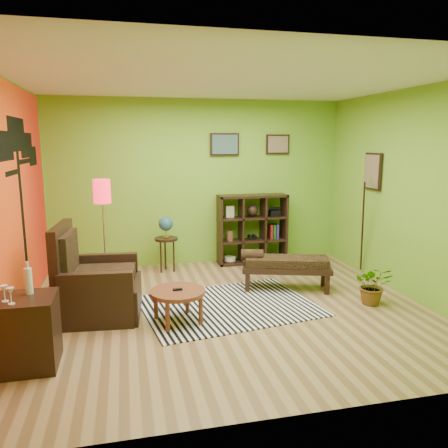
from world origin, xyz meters
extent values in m
plane|color=#A78253|center=(0.00, 0.00, 0.00)|extent=(5.00, 5.00, 0.00)
cube|color=#76B52D|center=(0.00, 2.25, 1.40)|extent=(5.00, 0.04, 2.80)
cube|color=#76B52D|center=(0.00, -2.25, 1.40)|extent=(5.00, 0.04, 2.80)
cube|color=#76B52D|center=(-2.50, 0.00, 1.40)|extent=(0.04, 4.50, 2.80)
cube|color=#76B52D|center=(2.50, 0.00, 1.40)|extent=(0.04, 4.50, 2.80)
cube|color=white|center=(0.00, 0.00, 2.80)|extent=(5.00, 4.50, 0.04)
cube|color=#DB400F|center=(-2.48, 0.00, 1.40)|extent=(0.01, 4.45, 2.75)
cube|color=black|center=(-2.46, 0.55, 1.05)|extent=(0.01, 0.14, 2.10)
cube|color=black|center=(-2.46, 0.05, 2.05)|extent=(0.01, 0.65, 0.32)
cube|color=black|center=(-2.46, 0.60, 2.18)|extent=(0.01, 0.85, 0.40)
cube|color=black|center=(-2.46, 1.10, 2.05)|extent=(0.01, 0.70, 0.32)
cube|color=black|center=(-2.46, 1.45, 1.90)|extent=(0.01, 0.50, 0.26)
cube|color=black|center=(0.45, 2.22, 2.05)|extent=(0.50, 0.03, 0.38)
cube|color=slate|center=(0.45, 2.19, 2.05)|extent=(0.44, 0.01, 0.32)
cube|color=black|center=(1.40, 2.22, 2.05)|extent=(0.42, 0.03, 0.34)
cube|color=#97815D|center=(1.40, 2.19, 2.05)|extent=(0.36, 0.01, 0.28)
cube|color=black|center=(2.47, 0.90, 1.65)|extent=(0.03, 0.44, 0.56)
cube|color=#97815D|center=(2.44, 0.90, 1.65)|extent=(0.01, 0.38, 0.50)
cylinder|color=black|center=(2.35, 0.90, 0.78)|extent=(0.23, 0.34, 1.46)
cone|color=silver|center=(2.35, 0.75, 1.52)|extent=(0.08, 0.09, 0.16)
cube|color=white|center=(0.02, 0.10, 0.01)|extent=(2.39, 1.91, 0.01)
cylinder|color=brown|center=(-0.68, -0.27, 0.37)|extent=(0.64, 0.64, 0.05)
cylinder|color=brown|center=(-0.54, -0.02, 0.17)|extent=(0.05, 0.05, 0.35)
cylinder|color=brown|center=(-0.93, -0.12, 0.17)|extent=(0.05, 0.05, 0.35)
cylinder|color=brown|center=(-0.44, -0.41, 0.17)|extent=(0.05, 0.05, 0.35)
cylinder|color=brown|center=(-0.83, -0.51, 0.17)|extent=(0.05, 0.05, 0.35)
cube|color=black|center=(-0.68, -0.27, 0.40)|extent=(0.11, 0.05, 0.02)
cube|color=black|center=(-1.56, 0.17, 0.21)|extent=(0.99, 0.97, 0.41)
cube|color=black|center=(-1.99, 0.20, 0.57)|extent=(0.18, 0.90, 1.14)
cube|color=black|center=(-1.60, -0.26, 0.33)|extent=(0.84, 0.18, 0.66)
cube|color=black|center=(-1.52, 0.59, 0.33)|extent=(0.84, 0.18, 0.66)
cube|color=#E8A558|center=(-1.53, 0.16, 0.49)|extent=(0.78, 0.77, 0.15)
cube|color=#E8A558|center=(-1.91, 0.20, 0.78)|extent=(0.15, 0.67, 0.52)
cube|color=black|center=(-2.20, -0.97, 0.34)|extent=(0.58, 0.53, 0.68)
cylinder|color=white|center=(-2.15, -0.87, 0.81)|extent=(0.07, 0.07, 0.25)
cylinder|color=white|center=(-2.15, -0.87, 0.96)|extent=(0.02, 0.02, 0.07)
cylinder|color=white|center=(-2.32, -1.05, 0.69)|extent=(0.06, 0.06, 0.01)
cylinder|color=white|center=(-2.32, -1.05, 0.74)|extent=(0.01, 0.01, 0.09)
cone|color=white|center=(-2.32, -1.05, 0.81)|extent=(0.07, 0.07, 0.06)
cylinder|color=white|center=(-2.25, -1.13, 0.69)|extent=(0.06, 0.06, 0.01)
cylinder|color=white|center=(-2.25, -1.13, 0.74)|extent=(0.01, 0.01, 0.09)
cone|color=white|center=(-2.25, -1.13, 0.81)|extent=(0.07, 0.07, 0.06)
cylinder|color=silver|center=(-1.54, 0.97, 0.01)|extent=(0.24, 0.24, 0.03)
cylinder|color=silver|center=(-1.54, 0.97, 0.74)|extent=(0.02, 0.02, 1.48)
cylinder|color=red|center=(-1.54, 0.97, 1.44)|extent=(0.23, 0.23, 0.32)
cylinder|color=black|center=(-0.61, 1.83, 0.54)|extent=(0.37, 0.37, 0.04)
cylinder|color=black|center=(-0.50, 1.78, 0.26)|extent=(0.03, 0.03, 0.52)
cylinder|color=black|center=(-0.62, 1.95, 0.26)|extent=(0.03, 0.03, 0.52)
cylinder|color=black|center=(-0.71, 1.76, 0.26)|extent=(0.03, 0.03, 0.52)
cylinder|color=gold|center=(-0.61, 1.83, 0.58)|extent=(0.09, 0.09, 0.02)
cylinder|color=gold|center=(-0.61, 1.83, 0.64)|extent=(0.01, 0.01, 0.09)
sphere|color=navy|center=(-0.61, 1.83, 0.80)|extent=(0.23, 0.23, 0.23)
cube|color=black|center=(0.32, 2.03, 0.60)|extent=(0.04, 0.35, 1.20)
cube|color=black|center=(1.48, 2.03, 0.60)|extent=(0.04, 0.35, 1.20)
cube|color=black|center=(0.90, 2.03, 0.02)|extent=(1.20, 0.35, 0.04)
cube|color=black|center=(0.90, 2.03, 1.18)|extent=(1.20, 0.35, 0.04)
cube|color=black|center=(0.70, 2.03, 0.60)|extent=(0.03, 0.33, 1.12)
cube|color=black|center=(1.10, 2.03, 0.60)|extent=(0.03, 0.33, 1.12)
cube|color=black|center=(0.90, 2.03, 0.40)|extent=(1.12, 0.33, 0.03)
cube|color=black|center=(0.90, 2.03, 0.80)|extent=(1.12, 0.33, 0.03)
cylinder|color=beige|center=(0.50, 2.03, 0.09)|extent=(0.20, 0.20, 0.07)
sphere|color=black|center=(0.90, 2.03, 0.93)|extent=(0.20, 0.20, 0.20)
cube|color=black|center=(1.30, 2.03, 0.87)|extent=(0.18, 0.15, 0.10)
cylinder|color=black|center=(0.86, 2.03, 0.47)|extent=(0.06, 0.12, 0.06)
cylinder|color=black|center=(0.94, 2.03, 0.47)|extent=(0.06, 0.12, 0.06)
ellipsoid|color=#384C26|center=(1.30, 2.03, 0.10)|extent=(0.18, 0.18, 0.09)
cylinder|color=brown|center=(0.50, 2.03, 0.50)|extent=(0.12, 0.12, 0.18)
cube|color=beige|center=(0.50, 2.03, 0.92)|extent=(0.14, 0.03, 0.20)
cube|color=maroon|center=(1.23, 2.03, 0.54)|extent=(0.04, 0.18, 0.26)
cube|color=#1E4C1E|center=(1.28, 2.03, 0.54)|extent=(0.04, 0.18, 0.26)
cube|color=navy|center=(1.34, 2.03, 0.54)|extent=(0.04, 0.18, 0.26)
cube|color=black|center=(0.98, 0.56, 0.31)|extent=(1.33, 0.79, 0.07)
cube|color=#E8A558|center=(0.98, 0.56, 0.41)|extent=(1.23, 0.72, 0.13)
cylinder|color=#E8A558|center=(0.51, 0.70, 0.50)|extent=(0.35, 0.25, 0.16)
cube|color=black|center=(1.56, 0.57, 0.14)|extent=(0.08, 0.08, 0.28)
cube|color=black|center=(0.50, 0.89, 0.14)|extent=(0.08, 0.08, 0.28)
cube|color=black|center=(1.46, 0.23, 0.14)|extent=(0.08, 0.08, 0.28)
cube|color=black|center=(0.40, 0.55, 0.14)|extent=(0.08, 0.08, 0.28)
imported|color=#26661E|center=(1.88, -0.24, 0.20)|extent=(0.64, 0.66, 0.41)
camera|label=1|loc=(-1.23, -5.11, 2.09)|focal=35.00mm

